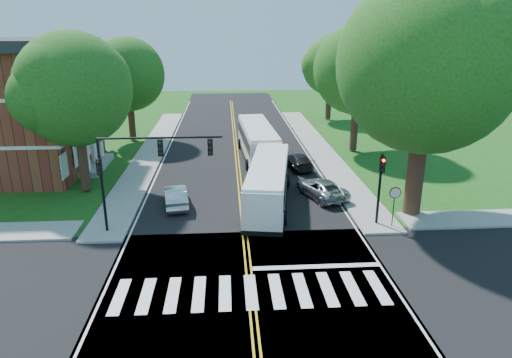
{
  "coord_description": "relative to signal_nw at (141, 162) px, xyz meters",
  "views": [
    {
      "loc": [
        -1.01,
        -18.88,
        11.7
      ],
      "look_at": [
        0.87,
        8.81,
        2.4
      ],
      "focal_mm": 32.0,
      "sensor_mm": 36.0,
      "label": 1
    }
  ],
  "objects": [
    {
      "name": "signal_nw",
      "position": [
        0.0,
        0.0,
        0.0
      ],
      "size": [
        7.15,
        0.46,
        5.66
      ],
      "color": "black",
      "rests_on": "ground"
    },
    {
      "name": "crosswalk",
      "position": [
        5.86,
        -6.93,
        -4.36
      ],
      "size": [
        12.6,
        3.0,
        0.01
      ],
      "primitive_type": "cube",
      "color": "silver",
      "rests_on": "road"
    },
    {
      "name": "bus_follow",
      "position": [
        7.77,
        15.71,
        -2.74
      ],
      "size": [
        3.36,
        12.06,
        3.09
      ],
      "rotation": [
        0.0,
        0.0,
        3.19
      ],
      "color": "silver",
      "rests_on": "road"
    },
    {
      "name": "sidewalk_nw",
      "position": [
        -2.44,
        18.57,
        -4.3
      ],
      "size": [
        2.6,
        40.0,
        0.15
      ],
      "primitive_type": "cube",
      "color": "gray",
      "rests_on": "ground"
    },
    {
      "name": "road",
      "position": [
        5.86,
        11.57,
        -4.37
      ],
      "size": [
        14.0,
        96.0,
        0.01
      ],
      "primitive_type": "cube",
      "color": "black",
      "rests_on": "ground"
    },
    {
      "name": "stop_bar",
      "position": [
        9.36,
        -4.83,
        -4.36
      ],
      "size": [
        6.6,
        0.4,
        0.01
      ],
      "primitive_type": "cube",
      "color": "silver",
      "rests_on": "road"
    },
    {
      "name": "cross_road",
      "position": [
        5.86,
        -6.43,
        -4.37
      ],
      "size": [
        60.0,
        12.0,
        0.01
      ],
      "primitive_type": "cube",
      "color": "black",
      "rests_on": "ground"
    },
    {
      "name": "suv",
      "position": [
        11.63,
        5.11,
        -3.71
      ],
      "size": [
        3.64,
        5.22,
        1.32
      ],
      "primitive_type": "imported",
      "rotation": [
        0.0,
        0.0,
        3.48
      ],
      "color": "#A8ABAF",
      "rests_on": "road"
    },
    {
      "name": "dark_sedan",
      "position": [
        11.01,
        12.29,
        -3.72
      ],
      "size": [
        2.51,
        4.67,
        1.29
      ],
      "primitive_type": "imported",
      "rotation": [
        0.0,
        0.0,
        3.31
      ],
      "color": "black",
      "rests_on": "road"
    },
    {
      "name": "center_line",
      "position": [
        5.86,
        15.57,
        -4.36
      ],
      "size": [
        0.36,
        70.0,
        0.01
      ],
      "primitive_type": "cube",
      "color": "gold",
      "rests_on": "road"
    },
    {
      "name": "edge_line_e",
      "position": [
        12.66,
        15.57,
        -4.36
      ],
      "size": [
        0.12,
        70.0,
        0.01
      ],
      "primitive_type": "cube",
      "color": "silver",
      "rests_on": "road"
    },
    {
      "name": "tree_east_far",
      "position": [
        18.36,
        33.57,
        2.48
      ],
      "size": [
        7.2,
        7.2,
        10.34
      ],
      "color": "#352015",
      "rests_on": "ground"
    },
    {
      "name": "edge_line_w",
      "position": [
        -0.94,
        15.57,
        -4.36
      ],
      "size": [
        0.12,
        70.0,
        0.01
      ],
      "primitive_type": "cube",
      "color": "silver",
      "rests_on": "road"
    },
    {
      "name": "hatchback",
      "position": [
        1.34,
        4.15,
        -3.67
      ],
      "size": [
        2.11,
        4.39,
        1.39
      ],
      "primitive_type": "imported",
      "rotation": [
        0.0,
        0.0,
        3.3
      ],
      "color": "silver",
      "rests_on": "road"
    },
    {
      "name": "tree_west_near",
      "position": [
        -5.64,
        7.57,
        3.15
      ],
      "size": [
        8.0,
        8.0,
        11.4
      ],
      "color": "#352015",
      "rests_on": "ground"
    },
    {
      "name": "ground",
      "position": [
        5.86,
        -6.43,
        -4.38
      ],
      "size": [
        140.0,
        140.0,
        0.0
      ],
      "primitive_type": "plane",
      "color": "#194D13",
      "rests_on": "ground"
    },
    {
      "name": "bus_lead",
      "position": [
        7.7,
        4.13,
        -2.82
      ],
      "size": [
        4.23,
        11.56,
        2.93
      ],
      "rotation": [
        0.0,
        0.0,
        2.98
      ],
      "color": "silver",
      "rests_on": "road"
    },
    {
      "name": "tree_east_mid",
      "position": [
        17.36,
        17.57,
        3.48
      ],
      "size": [
        8.4,
        8.4,
        11.93
      ],
      "color": "#352015",
      "rests_on": "ground"
    },
    {
      "name": "signal_ne",
      "position": [
        14.06,
        0.01,
        -1.41
      ],
      "size": [
        0.3,
        0.46,
        4.4
      ],
      "color": "black",
      "rests_on": "ground"
    },
    {
      "name": "stop_sign",
      "position": [
        14.86,
        -0.45,
        -2.35
      ],
      "size": [
        0.76,
        0.08,
        2.53
      ],
      "color": "black",
      "rests_on": "ground"
    },
    {
      "name": "sidewalk_ne",
      "position": [
        14.16,
        18.57,
        -4.3
      ],
      "size": [
        2.6,
        40.0,
        0.15
      ],
      "primitive_type": "cube",
      "color": "gray",
      "rests_on": "ground"
    },
    {
      "name": "tree_west_far",
      "position": [
        -5.14,
        23.57,
        2.62
      ],
      "size": [
        7.6,
        7.6,
        10.67
      ],
      "color": "#352015",
      "rests_on": "ground"
    },
    {
      "name": "tree_ne_big",
      "position": [
        16.86,
        1.57,
        5.24
      ],
      "size": [
        10.8,
        10.8,
        14.91
      ],
      "color": "#352015",
      "rests_on": "ground"
    }
  ]
}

